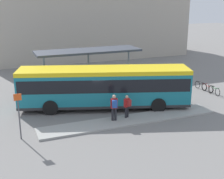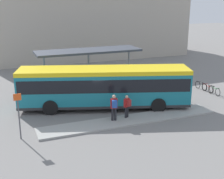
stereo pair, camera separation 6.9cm
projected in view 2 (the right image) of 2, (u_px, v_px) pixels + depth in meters
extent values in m
plane|color=slate|center=(104.00, 108.00, 23.60)|extent=(120.00, 120.00, 0.00)
cube|color=#9E9E99|center=(130.00, 120.00, 21.08)|extent=(12.45, 1.80, 0.12)
cube|color=#197284|center=(104.00, 86.00, 23.11)|extent=(12.64, 6.26, 2.70)
cube|color=yellow|center=(104.00, 70.00, 22.76)|extent=(12.67, 6.29, 0.30)
cube|color=black|center=(104.00, 82.00, 23.01)|extent=(12.41, 6.22, 0.95)
cube|color=black|center=(187.00, 81.00, 23.37)|extent=(0.80, 2.24, 1.04)
cube|color=#28282B|center=(104.00, 102.00, 23.47)|extent=(12.65, 6.28, 0.20)
cylinder|color=black|center=(152.00, 95.00, 24.82)|extent=(1.12, 0.60, 1.09)
cylinder|color=black|center=(158.00, 105.00, 22.49)|extent=(1.12, 0.60, 1.09)
cylinder|color=black|center=(54.00, 97.00, 24.38)|extent=(1.12, 0.60, 1.09)
cylinder|color=black|center=(50.00, 108.00, 22.06)|extent=(1.12, 0.60, 1.09)
cylinder|color=#232328|center=(126.00, 112.00, 21.22)|extent=(0.15, 0.15, 0.78)
cylinder|color=#232328|center=(127.00, 112.00, 21.34)|extent=(0.15, 0.15, 0.78)
cube|color=#B21E1E|center=(127.00, 103.00, 21.08)|extent=(0.44, 0.35, 0.58)
cube|color=maroon|center=(129.00, 103.00, 20.94)|extent=(0.34, 0.29, 0.44)
sphere|color=tan|center=(127.00, 97.00, 20.96)|extent=(0.21, 0.21, 0.21)
cylinder|color=#232328|center=(112.00, 114.00, 20.77)|extent=(0.16, 0.16, 0.87)
cylinder|color=#232328|center=(115.00, 114.00, 20.80)|extent=(0.16, 0.16, 0.87)
cube|color=#B21E1E|center=(114.00, 103.00, 20.56)|extent=(0.48, 0.32, 0.65)
cube|color=#234CA3|center=(114.00, 104.00, 20.34)|extent=(0.36, 0.28, 0.50)
sphere|color=tan|center=(114.00, 97.00, 20.43)|extent=(0.24, 0.24, 0.24)
torus|color=black|center=(218.00, 92.00, 26.26)|extent=(0.12, 0.69, 0.69)
torus|color=black|center=(212.00, 89.00, 27.12)|extent=(0.12, 0.69, 0.69)
cylinder|color=#287F3D|center=(215.00, 88.00, 26.63)|extent=(0.11, 0.73, 0.04)
cylinder|color=#287F3D|center=(214.00, 88.00, 26.80)|extent=(0.04, 0.04, 0.34)
cube|color=black|center=(214.00, 86.00, 26.75)|extent=(0.09, 0.19, 0.04)
cylinder|color=#287F3D|center=(217.00, 88.00, 26.26)|extent=(0.48, 0.08, 0.03)
torus|color=black|center=(204.00, 87.00, 27.81)|extent=(0.09, 0.68, 0.68)
torus|color=black|center=(211.00, 90.00, 26.98)|extent=(0.09, 0.68, 0.68)
cylinder|color=red|center=(208.00, 86.00, 27.33)|extent=(0.08, 0.72, 0.04)
cylinder|color=red|center=(209.00, 87.00, 27.20)|extent=(0.04, 0.04, 0.33)
cube|color=black|center=(209.00, 85.00, 27.15)|extent=(0.08, 0.18, 0.04)
cylinder|color=red|center=(205.00, 84.00, 27.64)|extent=(0.48, 0.06, 0.03)
torus|color=black|center=(198.00, 85.00, 28.50)|extent=(0.09, 0.68, 0.68)
torus|color=black|center=(204.00, 87.00, 27.71)|extent=(0.09, 0.68, 0.68)
cylinder|color=black|center=(201.00, 84.00, 28.04)|extent=(0.08, 0.72, 0.04)
cylinder|color=black|center=(202.00, 85.00, 27.92)|extent=(0.04, 0.04, 0.33)
cube|color=black|center=(203.00, 83.00, 27.87)|extent=(0.08, 0.18, 0.04)
cylinder|color=black|center=(199.00, 82.00, 28.34)|extent=(0.48, 0.06, 0.03)
cube|color=#383D47|center=(88.00, 51.00, 27.21)|extent=(9.18, 2.75, 0.18)
cylinder|color=gray|center=(45.00, 75.00, 26.37)|extent=(0.16, 0.16, 3.42)
cylinder|color=gray|center=(129.00, 67.00, 29.09)|extent=(0.16, 0.16, 3.42)
cylinder|color=gray|center=(89.00, 71.00, 27.73)|extent=(0.16, 0.16, 3.42)
cylinder|color=#4C4C51|center=(19.00, 120.00, 18.13)|extent=(0.08, 0.08, 2.40)
cube|color=#D84C19|center=(17.00, 97.00, 17.73)|extent=(0.44, 0.03, 0.40)
cube|color=#B2A899|center=(84.00, 17.00, 44.30)|extent=(26.42, 12.99, 10.61)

